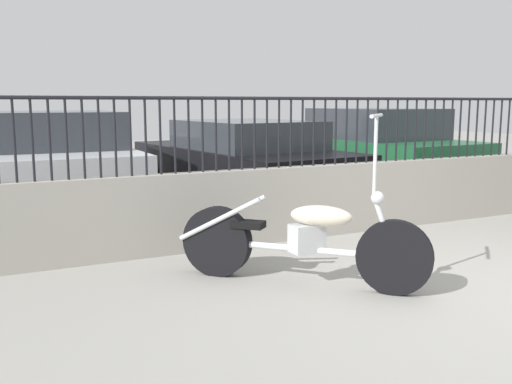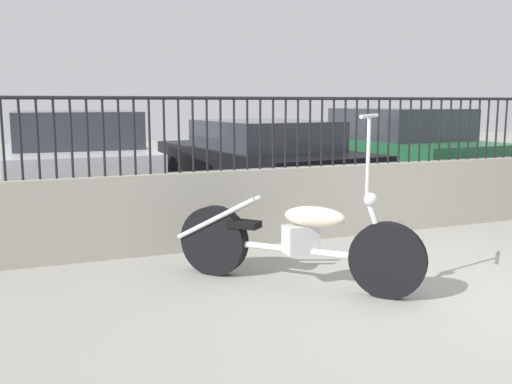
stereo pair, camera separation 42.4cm
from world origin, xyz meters
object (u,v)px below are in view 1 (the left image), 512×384
at_px(car_silver, 56,161).
at_px(car_green, 369,148).
at_px(car_black, 242,160).
at_px(motorcycle_white, 289,239).

bearing_deg(car_silver, car_green, -90.75).
bearing_deg(car_green, car_black, 95.58).
bearing_deg(car_black, motorcycle_white, 154.62).
distance_m(motorcycle_white, car_silver, 4.62).
relative_size(car_silver, car_black, 0.91).
bearing_deg(car_black, car_silver, 73.50).
bearing_deg(car_green, motorcycle_white, 133.50).
bearing_deg(car_green, car_silver, 86.39).
bearing_deg(motorcycle_white, car_silver, 153.34).
bearing_deg(car_silver, car_black, -100.12).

